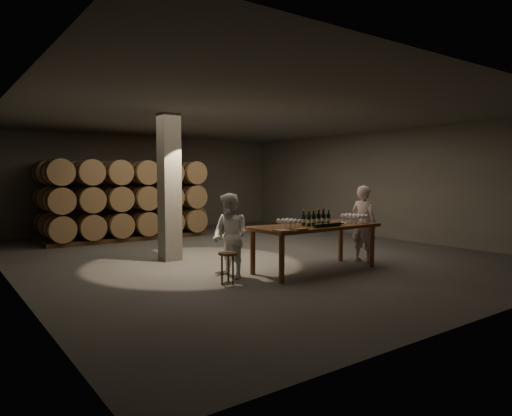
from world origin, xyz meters
TOP-DOWN VIEW (x-y plane):
  - room at (-1.80, 0.20)m, footprint 12.00×12.00m
  - tasting_table at (0.00, -2.50)m, footprint 2.60×1.10m
  - barrel_stack_back at (-0.96, 5.20)m, footprint 5.48×0.95m
  - barrel_stack_front at (-1.35, 3.80)m, footprint 4.70×0.95m
  - bottle_cluster at (0.01, -2.52)m, footprint 0.60×0.23m
  - lying_bottles at (-0.03, -2.89)m, footprint 0.76×0.08m
  - glass_cluster_left at (-0.77, -2.64)m, footprint 0.30×0.41m
  - glass_cluster_right at (0.97, -2.64)m, footprint 0.31×0.53m
  - plate at (0.59, -2.60)m, footprint 0.28×0.28m
  - notebook_near at (-0.79, -2.95)m, footprint 0.26×0.21m
  - notebook_corner at (-1.15, -2.91)m, footprint 0.25×0.31m
  - pen at (-0.67, -2.94)m, footprint 0.14×0.05m
  - stool at (-1.96, -2.43)m, footprint 0.33×0.33m
  - person_man at (1.49, -2.44)m, footprint 0.46×0.64m
  - person_woman at (-1.68, -2.06)m, footprint 0.68×0.82m

SIDE VIEW (x-z plane):
  - stool at x=-1.96m, z-range 0.17..0.72m
  - person_woman at x=-1.68m, z-range 0.00..1.54m
  - tasting_table at x=0.00m, z-range 0.35..1.25m
  - person_man at x=1.49m, z-range 0.00..1.65m
  - pen at x=-0.67m, z-range 0.90..0.91m
  - plate at x=0.59m, z-range 0.90..0.92m
  - notebook_corner at x=-1.15m, z-range 0.90..0.92m
  - notebook_near at x=-0.79m, z-range 0.90..0.93m
  - lying_bottles at x=-0.03m, z-range 0.90..0.98m
  - bottle_cluster at x=0.01m, z-range 0.86..1.17m
  - glass_cluster_left at x=-0.77m, z-range 0.94..1.11m
  - glass_cluster_right at x=0.97m, z-range 0.94..1.12m
  - barrel_stack_front at x=-1.35m, z-range 0.04..2.35m
  - barrel_stack_back at x=-0.96m, z-range 0.04..2.35m
  - room at x=-1.80m, z-range -4.40..7.60m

